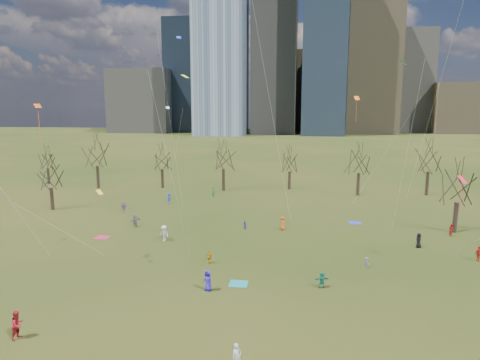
# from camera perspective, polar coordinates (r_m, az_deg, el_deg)

# --- Properties ---
(ground) EXTENTS (500.00, 500.00, 0.00)m
(ground) POSITION_cam_1_polar(r_m,az_deg,el_deg) (40.05, -2.45, -12.90)
(ground) COLOR black
(ground) RESTS_ON ground
(downtown_skyline) EXTENTS (212.50, 78.00, 118.00)m
(downtown_skyline) POSITION_cam_1_polar(r_m,az_deg,el_deg) (248.22, 6.04, 15.30)
(downtown_skyline) COLOR slate
(downtown_skyline) RESTS_ON ground
(bare_tree_row) EXTENTS (113.04, 29.80, 9.50)m
(bare_tree_row) POSITION_cam_1_polar(r_m,az_deg,el_deg) (74.43, 2.64, 2.64)
(bare_tree_row) COLOR black
(bare_tree_row) RESTS_ON ground
(blanket_teal) EXTENTS (1.60, 1.50, 0.03)m
(blanket_teal) POSITION_cam_1_polar(r_m,az_deg,el_deg) (38.79, -0.20, -13.66)
(blanket_teal) COLOR teal
(blanket_teal) RESTS_ON ground
(blanket_navy) EXTENTS (1.60, 1.50, 0.03)m
(blanket_navy) POSITION_cam_1_polar(r_m,az_deg,el_deg) (59.64, 15.06, -5.51)
(blanket_navy) COLOR #233AA6
(blanket_navy) RESTS_ON ground
(blanket_crimson) EXTENTS (1.60, 1.50, 0.03)m
(blanket_crimson) POSITION_cam_1_polar(r_m,az_deg,el_deg) (53.94, -17.91, -7.29)
(blanket_crimson) COLOR #AD2240
(blanket_crimson) RESTS_ON ground
(person_0) EXTENTS (1.06, 0.90, 1.84)m
(person_0) POSITION_cam_1_polar(r_m,az_deg,el_deg) (37.23, -4.31, -13.22)
(person_0) COLOR #2F26A8
(person_0) RESTS_ON ground
(person_1) EXTENTS (0.73, 0.71, 1.69)m
(person_1) POSITION_cam_1_polar(r_m,az_deg,el_deg) (27.36, -0.43, -22.53)
(person_1) COLOR silver
(person_1) RESTS_ON ground
(person_2) EXTENTS (0.92, 1.09, 1.97)m
(person_2) POSITION_cam_1_polar(r_m,az_deg,el_deg) (33.82, -27.52, -16.74)
(person_2) COLOR #A71723
(person_2) RESTS_ON ground
(person_3) EXTENTS (0.74, 0.84, 1.13)m
(person_3) POSITION_cam_1_polar(r_m,az_deg,el_deg) (43.76, 16.52, -10.51)
(person_3) COLOR slate
(person_3) RESTS_ON ground
(person_4) EXTENTS (0.88, 0.76, 1.42)m
(person_4) POSITION_cam_1_polar(r_m,az_deg,el_deg) (43.21, -4.12, -10.16)
(person_4) COLOR orange
(person_4) RESTS_ON ground
(person_5) EXTENTS (1.41, 0.79, 1.45)m
(person_5) POSITION_cam_1_polar(r_m,az_deg,el_deg) (38.41, 10.87, -12.94)
(person_5) COLOR #1B7C66
(person_5) RESTS_ON ground
(person_6) EXTENTS (0.95, 0.93, 1.66)m
(person_6) POSITION_cam_1_polar(r_m,az_deg,el_deg) (51.57, 22.73, -7.44)
(person_6) COLOR black
(person_6) RESTS_ON ground
(person_7) EXTENTS (0.44, 0.61, 1.57)m
(person_7) POSITION_cam_1_polar(r_m,az_deg,el_deg) (51.64, -9.91, -6.82)
(person_7) COLOR #9250A0
(person_7) RESTS_ON ground
(person_8) EXTENTS (0.60, 0.65, 1.08)m
(person_8) POSITION_cam_1_polar(r_m,az_deg,el_deg) (54.41, 0.62, -6.07)
(person_8) COLOR #293CB2
(person_8) RESTS_ON ground
(person_9) EXTENTS (1.37, 1.13, 1.85)m
(person_9) POSITION_cam_1_polar(r_m,az_deg,el_deg) (50.65, -10.11, -7.00)
(person_9) COLOR silver
(person_9) RESTS_ON ground
(person_10) EXTENTS (1.02, 0.79, 1.61)m
(person_10) POSITION_cam_1_polar(r_m,az_deg,el_deg) (49.90, 29.22, -8.55)
(person_10) COLOR red
(person_10) RESTS_ON ground
(person_11) EXTENTS (1.39, 1.51, 1.68)m
(person_11) POSITION_cam_1_polar(r_m,az_deg,el_deg) (57.08, -13.80, -5.29)
(person_11) COLOR slate
(person_11) RESTS_ON ground
(person_12) EXTENTS (0.63, 0.90, 1.77)m
(person_12) POSITION_cam_1_polar(r_m,az_deg,el_deg) (54.31, 5.73, -5.77)
(person_12) COLOR orange
(person_12) RESTS_ON ground
(person_13) EXTENTS (0.74, 0.82, 1.88)m
(person_13) POSITION_cam_1_polar(r_m,az_deg,el_deg) (72.97, -3.57, -1.63)
(person_13) COLOR #1B7C39
(person_13) RESTS_ON ground
(person_14) EXTENTS (0.64, 0.79, 1.51)m
(person_14) POSITION_cam_1_polar(r_m,az_deg,el_deg) (57.66, 26.38, -5.98)
(person_14) COLOR #B21E19
(person_14) RESTS_ON ground
(person_15) EXTENTS (0.93, 1.25, 1.72)m
(person_15) POSITION_cam_1_polar(r_m,az_deg,el_deg) (69.31, -9.39, -2.43)
(person_15) COLOR #263FA5
(person_15) RESTS_ON ground
(person_16) EXTENTS (0.95, 0.92, 1.59)m
(person_16) POSITION_cam_1_polar(r_m,az_deg,el_deg) (65.31, -15.23, -3.47)
(person_16) COLOR #8C4C99
(person_16) RESTS_ON ground
(kites_airborne) EXTENTS (58.02, 41.18, 34.84)m
(kites_airborne) POSITION_cam_1_polar(r_m,az_deg,el_deg) (49.53, 4.95, 8.17)
(kites_airborne) COLOR #E25213
(kites_airborne) RESTS_ON ground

